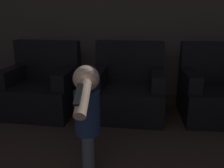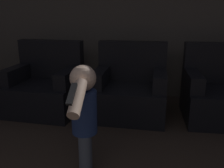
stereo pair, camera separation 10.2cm
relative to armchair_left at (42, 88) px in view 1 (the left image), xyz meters
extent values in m
cube|color=#51493F|center=(0.83, 0.79, 0.98)|extent=(8.40, 0.05, 2.60)
cube|color=black|center=(-0.01, -0.06, -0.12)|extent=(0.97, 0.85, 0.40)
cube|color=black|center=(0.02, 0.25, 0.34)|extent=(0.91, 0.24, 0.53)
cube|color=black|center=(-0.37, -0.03, 0.18)|extent=(0.21, 0.63, 0.20)
cube|color=black|center=(0.36, -0.09, 0.18)|extent=(0.21, 0.63, 0.20)
cube|color=black|center=(1.13, -0.06, -0.12)|extent=(0.94, 0.82, 0.40)
cube|color=black|center=(1.15, 0.25, 0.34)|extent=(0.91, 0.21, 0.53)
cube|color=black|center=(0.76, -0.04, 0.18)|extent=(0.19, 0.62, 0.20)
cube|color=black|center=(1.50, -0.08, 0.18)|extent=(0.19, 0.62, 0.20)
cube|color=black|center=(2.27, -0.06, -0.12)|extent=(0.91, 0.78, 0.40)
cube|color=black|center=(2.28, 0.25, 0.34)|extent=(0.90, 0.17, 0.53)
cube|color=black|center=(1.90, -0.06, 0.18)|extent=(0.16, 0.62, 0.20)
cylinder|color=#474C56|center=(0.85, -1.34, -0.13)|extent=(0.10, 0.10, 0.37)
cylinder|color=#474C56|center=(0.83, -1.23, -0.13)|extent=(0.10, 0.10, 0.37)
cylinder|color=navy|center=(0.84, -1.28, 0.23)|extent=(0.20, 0.20, 0.35)
sphere|color=beige|center=(0.84, -1.28, 0.50)|extent=(0.20, 0.20, 0.20)
cylinder|color=beige|center=(0.82, -1.16, 0.21)|extent=(0.08, 0.08, 0.30)
cylinder|color=beige|center=(0.86, -1.54, 0.43)|extent=(0.08, 0.30, 0.22)
cube|color=black|center=(0.86, -1.66, 0.51)|extent=(0.04, 0.16, 0.10)
camera|label=1|loc=(1.18, -3.07, 1.00)|focal=40.00mm
camera|label=2|loc=(1.28, -3.06, 1.00)|focal=40.00mm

